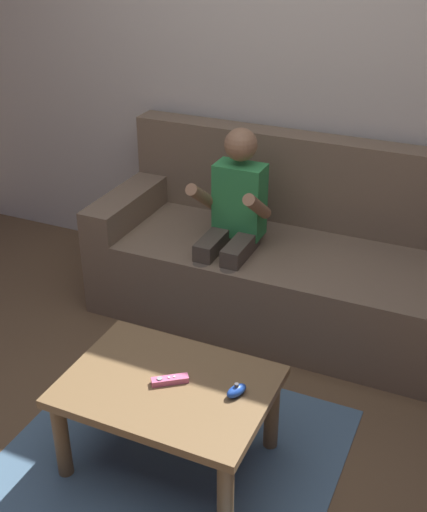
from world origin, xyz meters
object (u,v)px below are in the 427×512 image
person_seated_on_couch (232,220)px  coffee_table (168,396)px  game_remote_pink_near_edge (170,380)px  nunchuk_blue (237,391)px  couch (294,262)px

person_seated_on_couch → coffee_table: 1.09m
game_remote_pink_near_edge → coffee_table: bearing=-145.6°
coffee_table → nunchuk_blue: size_ratio=7.83×
person_seated_on_couch → game_remote_pink_near_edge: (0.18, -1.04, -0.18)m
person_seated_on_couch → nunchuk_blue: size_ratio=10.30×
game_remote_pink_near_edge → nunchuk_blue: (0.26, 0.04, 0.01)m
couch → person_seated_on_couch: size_ratio=1.99×
coffee_table → nunchuk_blue: bearing=9.3°
nunchuk_blue → person_seated_on_couch: bearing=113.7°
game_remote_pink_near_edge → couch: bearing=85.6°
coffee_table → nunchuk_blue: nunchuk_blue is taller
couch → game_remote_pink_near_edge: 1.23m
couch → person_seated_on_couch: (-0.28, -0.19, 0.28)m
game_remote_pink_near_edge → person_seated_on_couch: bearing=100.0°
person_seated_on_couch → nunchuk_blue: (0.44, -1.00, -0.18)m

